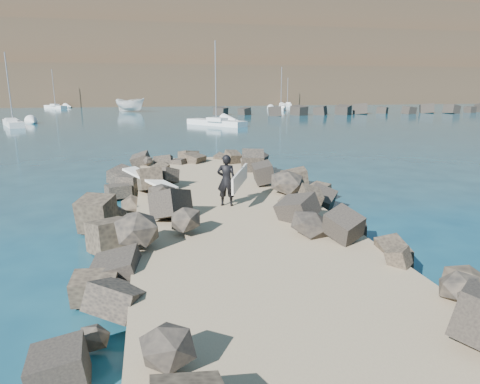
# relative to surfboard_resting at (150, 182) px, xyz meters

# --- Properties ---
(ground) EXTENTS (800.00, 800.00, 0.00)m
(ground) POSITION_rel_surfboard_resting_xyz_m (2.54, -3.09, -1.04)
(ground) COLOR #0F384C
(ground) RESTS_ON ground
(jetty) EXTENTS (6.00, 26.00, 0.60)m
(jetty) POSITION_rel_surfboard_resting_xyz_m (2.54, -5.09, -0.74)
(jetty) COLOR #8C7759
(jetty) RESTS_ON ground
(riprap_left) EXTENTS (2.60, 22.00, 1.00)m
(riprap_left) POSITION_rel_surfboard_resting_xyz_m (-0.36, -4.59, -0.54)
(riprap_left) COLOR black
(riprap_left) RESTS_ON ground
(riprap_right) EXTENTS (2.60, 22.00, 1.00)m
(riprap_right) POSITION_rel_surfboard_resting_xyz_m (5.44, -4.59, -0.54)
(riprap_right) COLOR black
(riprap_right) RESTS_ON ground
(breakwater_secondary) EXTENTS (52.00, 4.00, 1.20)m
(breakwater_secondary) POSITION_rel_surfboard_resting_xyz_m (37.54, 51.91, -0.44)
(breakwater_secondary) COLOR black
(breakwater_secondary) RESTS_ON ground
(headland) EXTENTS (360.00, 140.00, 32.00)m
(headland) POSITION_rel_surfboard_resting_xyz_m (12.54, 156.91, 14.96)
(headland) COLOR #2D4919
(headland) RESTS_ON ground
(surfboard_resting) EXTENTS (2.05, 2.22, 0.08)m
(surfboard_resting) POSITION_rel_surfboard_resting_xyz_m (0.00, 0.00, 0.00)
(surfboard_resting) COLOR white
(surfboard_resting) RESTS_ON riprap_left
(boat_imported) EXTENTS (6.57, 6.05, 2.51)m
(boat_imported) POSITION_rel_surfboard_resting_xyz_m (-3.12, 66.76, 0.22)
(boat_imported) COLOR silver
(boat_imported) RESTS_ON ground
(surfer_with_board) EXTENTS (1.28, 1.96, 1.71)m
(surfer_with_board) POSITION_rel_surfboard_resting_xyz_m (2.54, -2.25, 0.42)
(surfer_with_board) COLOR black
(surfer_with_board) RESTS_ON jetty
(sailboat_c) EXTENTS (6.46, 7.52, 9.73)m
(sailboat_c) POSITION_rel_surfboard_resting_xyz_m (7.88, 34.83, -0.69)
(sailboat_c) COLOR silver
(sailboat_c) RESTS_ON ground
(sailboat_e) EXTENTS (5.50, 6.16, 8.21)m
(sailboat_e) POSITION_rel_surfboard_resting_xyz_m (-19.24, 82.74, -0.69)
(sailboat_e) COLOR silver
(sailboat_e) RESTS_ON ground
(sailboat_a) EXTENTS (4.02, 7.03, 8.41)m
(sailboat_a) POSITION_rel_surfboard_resting_xyz_m (-15.39, 38.68, -0.69)
(sailboat_a) COLOR silver
(sailboat_a) RESTS_ON ground
(sailboat_d) EXTENTS (3.96, 6.94, 8.31)m
(sailboat_d) POSITION_rel_surfboard_resting_xyz_m (25.33, 65.24, -0.69)
(sailboat_d) COLOR silver
(sailboat_d) RESTS_ON ground
(sailboat_f) EXTENTS (2.08, 5.54, 6.71)m
(sailboat_f) POSITION_rel_surfboard_resting_xyz_m (32.38, 82.87, -0.69)
(sailboat_f) COLOR silver
(sailboat_f) RESTS_ON ground
(headland_buildings) EXTENTS (137.50, 30.50, 5.00)m
(headland_buildings) POSITION_rel_surfboard_resting_xyz_m (19.36, 149.11, 32.93)
(headland_buildings) COLOR white
(headland_buildings) RESTS_ON headland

